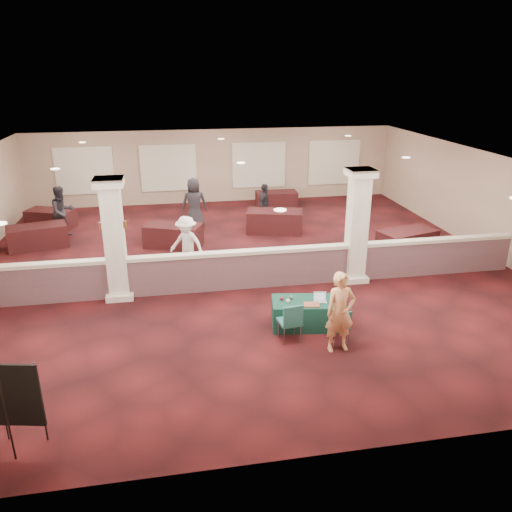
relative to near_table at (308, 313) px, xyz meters
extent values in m
plane|color=#461114|center=(-0.97, 3.89, -0.32)|extent=(16.00, 16.00, 0.00)
cube|color=gray|center=(-0.97, 11.89, 1.28)|extent=(16.00, 0.04, 3.20)
cube|color=gray|center=(-0.97, -4.11, 1.28)|extent=(16.00, 0.04, 3.20)
cube|color=gray|center=(7.03, 3.89, 1.28)|extent=(0.04, 16.00, 3.20)
cube|color=silver|center=(-0.97, 3.89, 2.88)|extent=(16.00, 16.00, 0.02)
cube|color=brown|center=(-0.97, 2.39, 0.18)|extent=(15.60, 0.20, 1.00)
cube|color=beige|center=(-0.97, 2.39, 0.73)|extent=(15.60, 0.28, 0.10)
cube|color=silver|center=(-4.47, 2.39, 1.28)|extent=(0.50, 0.50, 3.20)
cube|color=silver|center=(-4.47, 2.39, -0.24)|extent=(0.70, 0.70, 0.16)
cube|color=silver|center=(-4.47, 2.39, 2.78)|extent=(0.72, 0.72, 0.20)
cube|color=silver|center=(2.03, 2.39, 1.28)|extent=(0.50, 0.50, 3.20)
cube|color=silver|center=(2.03, 2.39, -0.24)|extent=(0.70, 0.70, 0.16)
cube|color=silver|center=(2.03, 2.39, 2.78)|extent=(0.72, 0.72, 0.20)
cylinder|color=brown|center=(-4.75, 2.39, 1.68)|extent=(0.12, 0.12, 0.18)
cylinder|color=white|center=(-4.75, 2.39, 1.68)|extent=(0.09, 0.09, 0.10)
cylinder|color=brown|center=(-4.19, 2.39, 1.68)|extent=(0.12, 0.12, 0.18)
cylinder|color=white|center=(-4.19, 2.39, 1.68)|extent=(0.09, 0.09, 0.10)
cube|color=#0E3430|center=(0.00, 0.00, 0.00)|extent=(1.79, 1.09, 0.64)
cube|color=#205D5E|center=(0.46, -0.84, 0.08)|extent=(0.47, 0.47, 0.05)
cube|color=#205D5E|center=(0.49, -1.03, 0.30)|extent=(0.39, 0.11, 0.39)
cylinder|color=slate|center=(0.32, -1.04, -0.14)|extent=(0.02, 0.02, 0.37)
cylinder|color=slate|center=(0.65, -0.98, -0.14)|extent=(0.02, 0.02, 0.37)
cylinder|color=slate|center=(0.26, -0.71, -0.14)|extent=(0.02, 0.02, 0.37)
cylinder|color=slate|center=(0.59, -0.65, -0.14)|extent=(0.02, 0.02, 0.37)
cube|color=#205D5E|center=(-0.59, -0.57, 0.14)|extent=(0.52, 0.52, 0.06)
cube|color=#205D5E|center=(-0.56, -0.78, 0.39)|extent=(0.45, 0.10, 0.45)
cylinder|color=slate|center=(-0.76, -0.78, -0.11)|extent=(0.03, 0.03, 0.43)
cylinder|color=slate|center=(-0.37, -0.74, -0.11)|extent=(0.03, 0.03, 0.43)
cylinder|color=slate|center=(-0.80, -0.40, -0.11)|extent=(0.03, 0.03, 0.43)
cylinder|color=slate|center=(-0.42, -0.35, -0.11)|extent=(0.03, 0.03, 0.43)
cube|color=black|center=(-5.62, -3.11, 0.70)|extent=(0.92, 0.24, 1.11)
cylinder|color=black|center=(-5.89, -2.84, 0.42)|extent=(0.03, 0.03, 1.48)
cylinder|color=black|center=(-5.26, -2.97, 0.42)|extent=(0.03, 0.03, 1.48)
cylinder|color=black|center=(-5.66, -3.33, 0.42)|extent=(0.03, 0.03, 1.48)
imported|color=#FFAF6E|center=(0.36, -1.13, 0.57)|extent=(0.67, 0.48, 1.78)
cube|color=black|center=(-7.47, 6.89, 0.06)|extent=(2.05, 1.40, 0.76)
cube|color=black|center=(-2.97, 6.18, 0.06)|extent=(2.08, 1.55, 0.76)
cube|color=black|center=(4.53, 4.19, 0.06)|extent=(2.08, 1.45, 0.77)
cube|color=black|center=(-7.47, 9.13, 0.03)|extent=(1.91, 1.42, 0.70)
cube|color=black|center=(0.73, 7.09, 0.08)|extent=(2.20, 1.50, 0.81)
cube|color=black|center=(1.53, 10.39, 0.03)|extent=(1.76, 0.92, 0.70)
imported|color=black|center=(-6.78, 7.89, 0.60)|extent=(0.99, 0.96, 1.84)
imported|color=silver|center=(-2.61, 3.89, 0.52)|extent=(1.18, 1.01, 1.69)
imported|color=black|center=(0.53, 8.06, 0.48)|extent=(0.85, 1.04, 1.60)
imported|color=black|center=(-2.12, 8.04, 0.64)|extent=(0.95, 0.52, 1.93)
cube|color=silver|center=(0.25, -0.09, 0.33)|extent=(0.32, 0.25, 0.02)
cube|color=silver|center=(0.27, 0.02, 0.44)|extent=(0.29, 0.06, 0.19)
cube|color=#B0C0D4|center=(0.27, 0.01, 0.42)|extent=(0.26, 0.04, 0.17)
cube|color=#C5421F|center=(0.01, -0.23, 0.34)|extent=(0.39, 0.32, 0.03)
sphere|color=beige|center=(-0.49, -0.01, 0.37)|extent=(0.10, 0.10, 0.10)
sphere|color=maroon|center=(-0.60, 0.14, 0.37)|extent=(0.09, 0.09, 0.09)
sphere|color=#515156|center=(-0.38, 0.17, 0.37)|extent=(0.09, 0.09, 0.09)
cube|color=#AE1A12|center=(0.53, -0.33, 0.33)|extent=(0.11, 0.04, 0.01)
camera|label=1|loc=(-3.05, -10.06, 5.43)|focal=35.00mm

